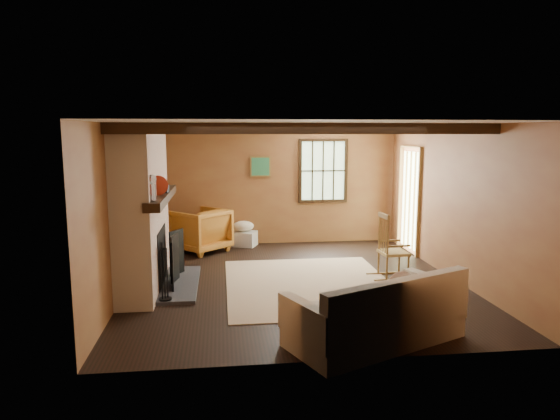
{
  "coord_description": "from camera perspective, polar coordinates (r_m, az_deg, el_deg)",
  "views": [
    {
      "loc": [
        -1.11,
        -7.4,
        2.28
      ],
      "look_at": [
        -0.18,
        0.4,
        1.06
      ],
      "focal_mm": 32.0,
      "sensor_mm": 36.0,
      "label": 1
    }
  ],
  "objects": [
    {
      "name": "laundry_basket",
      "position": [
        10.18,
        -4.2,
        -3.27
      ],
      "size": [
        0.61,
        0.54,
        0.3
      ],
      "primitive_type": "cube",
      "rotation": [
        0.0,
        0.0,
        -0.38
      ],
      "color": "silver",
      "rests_on": "ground"
    },
    {
      "name": "rug",
      "position": [
        7.66,
        3.37,
        -8.47
      ],
      "size": [
        2.5,
        3.0,
        0.01
      ],
      "primitive_type": "cube",
      "color": "tan",
      "rests_on": "ground"
    },
    {
      "name": "room_envelope",
      "position": [
        7.8,
        3.03,
        4.07
      ],
      "size": [
        5.02,
        5.52,
        2.44
      ],
      "color": "#8F5E32",
      "rests_on": "ground"
    },
    {
      "name": "basket_pillow",
      "position": [
        10.13,
        -4.22,
        -1.85
      ],
      "size": [
        0.52,
        0.47,
        0.21
      ],
      "primitive_type": "ellipsoid",
      "rotation": [
        0.0,
        0.0,
        -0.37
      ],
      "color": "white",
      "rests_on": "laundry_basket"
    },
    {
      "name": "armchair",
      "position": [
        9.74,
        -9.07,
        -2.3
      ],
      "size": [
        1.29,
        1.29,
        0.84
      ],
      "primitive_type": "imported",
      "rotation": [
        0.0,
        0.0,
        -2.38
      ],
      "color": "#BF6026",
      "rests_on": "ground"
    },
    {
      "name": "rocking_chair",
      "position": [
        8.11,
        12.61,
        -4.5
      ],
      "size": [
        0.77,
        0.45,
        1.04
      ],
      "rotation": [
        0.0,
        0.0,
        1.62
      ],
      "color": "tan",
      "rests_on": "ground"
    },
    {
      "name": "sofa",
      "position": [
        5.66,
        11.22,
        -11.98
      ],
      "size": [
        2.15,
        1.59,
        0.79
      ],
      "rotation": [
        0.0,
        0.0,
        0.42
      ],
      "color": "white",
      "rests_on": "ground"
    },
    {
      "name": "firewood_pile",
      "position": [
        10.27,
        -11.9,
        -3.54
      ],
      "size": [
        0.63,
        0.11,
        0.23
      ],
      "color": "brown",
      "rests_on": "ground"
    },
    {
      "name": "fireplace",
      "position": [
        7.57,
        -15.22,
        -0.42
      ],
      "size": [
        1.02,
        2.3,
        2.4
      ],
      "color": "brown",
      "rests_on": "ground"
    },
    {
      "name": "ground",
      "position": [
        7.82,
        1.65,
        -8.12
      ],
      "size": [
        5.5,
        5.5,
        0.0
      ],
      "primitive_type": "plane",
      "color": "black",
      "rests_on": "ground"
    }
  ]
}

